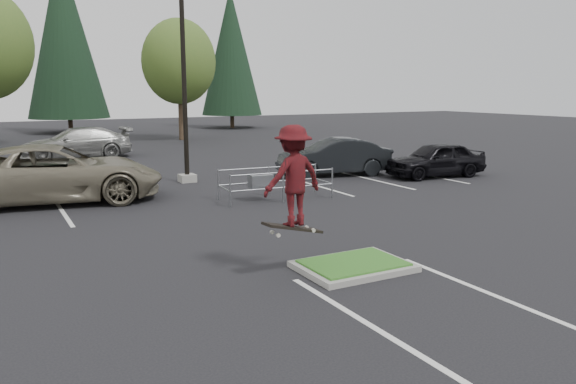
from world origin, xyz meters
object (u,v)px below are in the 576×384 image
conif_c (231,52)px  cart_corral (264,181)px  skateboarder (293,176)px  light_pole (183,63)px  decid_c (179,64)px  car_r_black (436,159)px  car_far_silver (76,143)px  car_r_charc (334,157)px  car_l_tan (54,173)px  conif_b (64,35)px

conif_c → cart_corral: bearing=-111.1°
conif_c → skateboarder: 42.26m
light_pole → conif_c: conif_c is taller
decid_c → car_r_black: (4.01, -21.44, -4.53)m
decid_c → skateboarder: 30.51m
car_r_black → car_far_silver: 18.25m
car_r_black → car_r_charc: bearing=-117.4°
decid_c → car_l_tan: decid_c is taller
car_l_tan → car_far_silver: 11.97m
car_r_charc → car_l_tan: bearing=-74.0°
conif_b → car_far_silver: (-2.16, -18.50, -7.04)m
car_l_tan → car_r_charc: (11.00, 0.46, -0.15)m
light_pole → skateboarder: bearing=-98.3°
skateboarder → car_far_silver: (-0.96, 21.63, -1.14)m
conif_c → car_r_charc: size_ratio=2.65×
car_l_tan → car_r_charc: 11.01m
cart_corral → car_r_black: 8.51m
conif_b → car_far_silver: conif_b is taller
conif_b → cart_corral: (1.56, -33.20, -7.21)m
light_pole → car_far_silver: 11.01m
decid_c → car_r_charc: decid_c is taller
cart_corral → decid_c: bearing=83.2°
skateboarder → car_l_tan: (-3.30, 9.89, -1.02)m
car_l_tan → car_far_silver: (2.34, 11.74, -0.13)m
light_pole → car_far_silver: light_pole is taller
conif_c → car_far_silver: conif_c is taller
car_far_silver → car_l_tan: bearing=-11.2°
car_r_charc → car_far_silver: 14.22m
car_l_tan → light_pole: bearing=-61.6°
cart_corral → car_far_silver: bearing=108.5°
light_pole → cart_corral: size_ratio=2.75×
decid_c → car_r_charc: size_ratio=1.78×
decid_c → light_pole: bearing=-107.1°
light_pole → conif_b: size_ratio=0.70×
car_r_charc → conif_c: bearing=179.0°
light_pole → conif_b: conif_b is taller
decid_c → car_r_black: size_ratio=1.99×
car_far_silver → skateboarder: bearing=2.6°
car_l_tan → car_r_charc: car_l_tan is taller
car_far_silver → light_pole: bearing=15.0°
car_r_charc → conif_b: bearing=-154.1°
decid_c → conif_b: conif_b is taller
conif_b → skateboarder: 40.58m
decid_c → conif_b: size_ratio=0.58×
cart_corral → car_r_charc: bearing=39.0°
light_pole → skateboarder: light_pole is taller
car_r_black → light_pole: bearing=-104.6°
decid_c → car_far_silver: decid_c is taller
conif_c → skateboarder: bearing=-111.2°
conif_b → skateboarder: conif_b is taller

